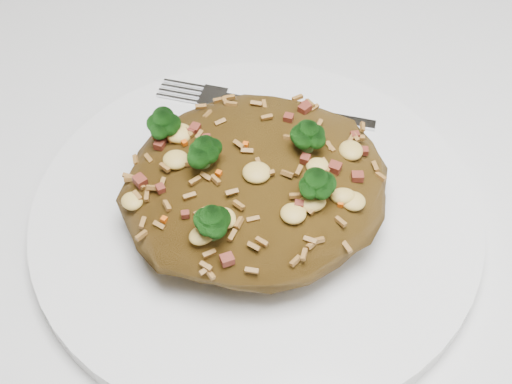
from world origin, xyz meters
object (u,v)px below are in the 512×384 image
(dining_table, at_px, (329,308))
(fork, at_px, (276,108))
(plate, at_px, (256,214))
(fried_rice, at_px, (255,176))

(dining_table, height_order, fork, fork)
(plate, height_order, fork, fork)
(dining_table, bearing_deg, fork, 88.55)
(dining_table, bearing_deg, plate, 144.56)
(fried_rice, relative_size, fork, 1.22)
(dining_table, height_order, plate, plate)
(dining_table, distance_m, plate, 0.11)
(plate, distance_m, fork, 0.09)
(fried_rice, xyz_separation_m, fork, (0.05, 0.08, -0.03))
(fork, bearing_deg, plate, -84.10)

